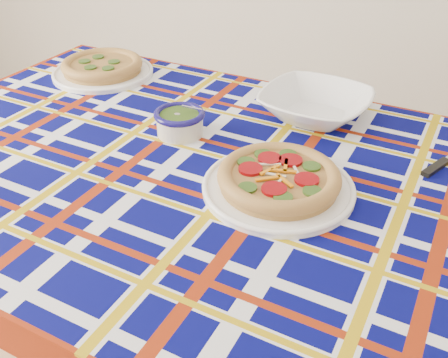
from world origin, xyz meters
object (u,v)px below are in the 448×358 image
(dining_table, at_px, (210,196))
(serving_bowl, at_px, (315,105))
(main_focaccia_plate, at_px, (279,178))
(pesto_bowl, at_px, (180,120))

(dining_table, bearing_deg, serving_bowl, 70.75)
(main_focaccia_plate, bearing_deg, serving_bowl, 87.25)
(main_focaccia_plate, relative_size, pesto_bowl, 2.58)
(dining_table, bearing_deg, main_focaccia_plate, -4.10)
(pesto_bowl, bearing_deg, serving_bowl, 32.85)
(main_focaccia_plate, bearing_deg, dining_table, 165.61)
(dining_table, distance_m, serving_bowl, 0.41)
(dining_table, height_order, serving_bowl, serving_bowl)
(serving_bowl, bearing_deg, main_focaccia_plate, -92.75)
(dining_table, relative_size, main_focaccia_plate, 5.48)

